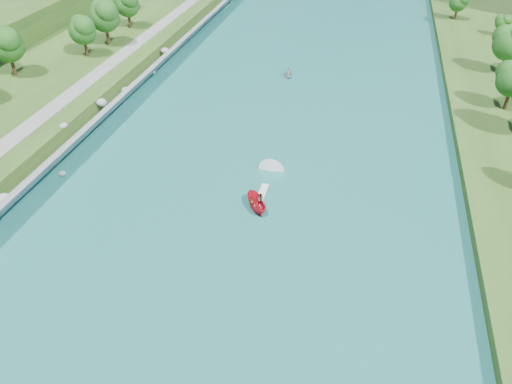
# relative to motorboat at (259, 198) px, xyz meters

# --- Properties ---
(ground) EXTENTS (260.00, 260.00, 0.00)m
(ground) POSITION_rel_motorboat_xyz_m (-2.54, -14.16, -0.83)
(ground) COLOR #2D5119
(ground) RESTS_ON ground
(river_water) EXTENTS (55.00, 240.00, 0.10)m
(river_water) POSITION_rel_motorboat_xyz_m (-2.54, 5.84, -0.78)
(river_water) COLOR #1B675B
(river_water) RESTS_ON ground
(riprap_bank) EXTENTS (4.61, 236.00, 4.13)m
(riprap_bank) POSITION_rel_motorboat_xyz_m (-28.40, 5.26, 0.98)
(riprap_bank) COLOR slate
(riprap_bank) RESTS_ON ground
(riverside_path) EXTENTS (3.00, 200.00, 0.10)m
(riverside_path) POSITION_rel_motorboat_xyz_m (-35.04, 5.84, 2.72)
(riverside_path) COLOR gray
(riverside_path) RESTS_ON berm_west
(motorboat) EXTENTS (3.69, 19.08, 1.96)m
(motorboat) POSITION_rel_motorboat_xyz_m (0.00, 0.00, 0.00)
(motorboat) COLOR red
(motorboat) RESTS_ON river_water
(raft) EXTENTS (2.78, 3.50, 1.59)m
(raft) POSITION_rel_motorboat_xyz_m (-3.71, 40.82, -0.36)
(raft) COLOR gray
(raft) RESTS_ON river_water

